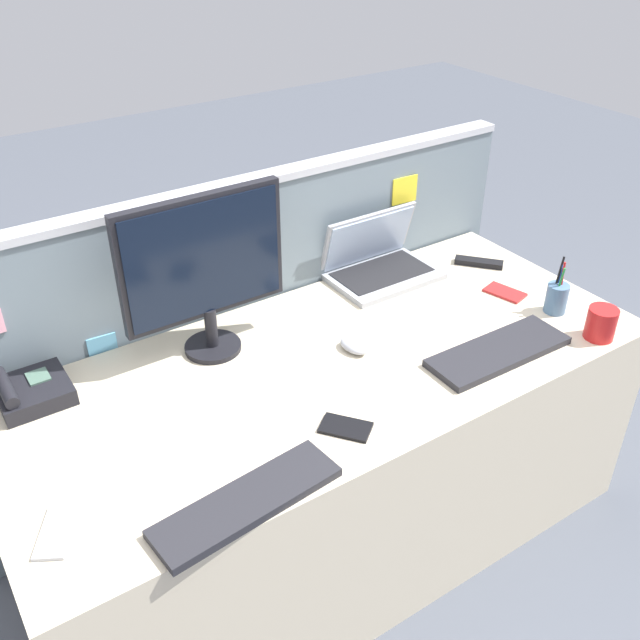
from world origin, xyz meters
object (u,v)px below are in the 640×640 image
(computer_mouse_right_hand, at_px, (354,346))
(coffee_mug, at_px, (602,323))
(laptop, at_px, (378,261))
(pen_cup, at_px, (557,297))
(cell_phone_silver_slab, at_px, (56,532))
(keyboard_spare, at_px, (498,352))
(keyboard_main, at_px, (247,502))
(desktop_monitor, at_px, (204,265))
(desk_phone, at_px, (31,391))
(cell_phone_black_slab, at_px, (346,428))
(cell_phone_red_case, at_px, (505,293))
(tv_remote, at_px, (479,262))

(computer_mouse_right_hand, relative_size, coffee_mug, 0.79)
(laptop, xyz_separation_m, pen_cup, (0.33, -0.51, -0.00))
(cell_phone_silver_slab, bearing_deg, computer_mouse_right_hand, 42.24)
(laptop, distance_m, cell_phone_silver_slab, 1.38)
(keyboard_spare, bearing_deg, keyboard_main, -172.38)
(desktop_monitor, xyz_separation_m, pen_cup, (1.01, -0.42, -0.23))
(keyboard_spare, height_order, pen_cup, pen_cup)
(keyboard_spare, distance_m, cell_phone_silver_slab, 1.28)
(keyboard_main, height_order, pen_cup, pen_cup)
(desktop_monitor, relative_size, desk_phone, 2.64)
(pen_cup, xyz_separation_m, coffee_mug, (-0.00, -0.18, -0.00))
(keyboard_main, bearing_deg, keyboard_spare, 1.14)
(keyboard_main, relative_size, cell_phone_black_slab, 3.49)
(cell_phone_red_case, bearing_deg, computer_mouse_right_hand, 163.97)
(coffee_mug, bearing_deg, pen_cup, 88.67)
(keyboard_main, distance_m, cell_phone_black_slab, 0.34)
(tv_remote, bearing_deg, coffee_mug, -133.28)
(keyboard_main, xyz_separation_m, coffee_mug, (1.22, 0.00, 0.04))
(pen_cup, bearing_deg, desk_phone, 162.80)
(keyboard_main, bearing_deg, pen_cup, 2.73)
(keyboard_main, relative_size, coffee_mug, 3.54)
(desktop_monitor, bearing_deg, desk_phone, 174.82)
(laptop, bearing_deg, keyboard_main, -142.30)
(tv_remote, bearing_deg, cell_phone_silver_slab, 152.87)
(keyboard_main, bearing_deg, tv_remote, 18.01)
(keyboard_main, relative_size, keyboard_spare, 1.00)
(laptop, height_order, keyboard_main, laptop)
(desktop_monitor, bearing_deg, keyboard_main, -109.15)
(desk_phone, bearing_deg, cell_phone_silver_slab, -99.23)
(keyboard_main, xyz_separation_m, keyboard_spare, (0.89, 0.11, 0.00))
(laptop, xyz_separation_m, cell_phone_silver_slab, (-1.28, -0.54, -0.05))
(keyboard_spare, bearing_deg, cell_phone_black_slab, -177.25)
(keyboard_main, distance_m, coffee_mug, 1.22)
(desktop_monitor, bearing_deg, keyboard_spare, -36.04)
(coffee_mug, bearing_deg, keyboard_spare, 162.36)
(desktop_monitor, distance_m, keyboard_main, 0.69)
(cell_phone_red_case, distance_m, cell_phone_black_slab, 0.88)
(desk_phone, bearing_deg, pen_cup, -17.20)
(desk_phone, bearing_deg, laptop, 1.97)
(keyboard_main, bearing_deg, cell_phone_red_case, 10.79)
(desktop_monitor, xyz_separation_m, tv_remote, (1.03, -0.06, -0.27))
(pen_cup, xyz_separation_m, cell_phone_red_case, (-0.05, 0.17, -0.05))
(computer_mouse_right_hand, height_order, pen_cup, pen_cup)
(pen_cup, height_order, cell_phone_silver_slab, pen_cup)
(tv_remote, bearing_deg, desktop_monitor, 136.09)
(cell_phone_silver_slab, bearing_deg, desktop_monitor, 67.15)
(laptop, distance_m, keyboard_main, 1.13)
(desktop_monitor, bearing_deg, pen_cup, -22.80)
(cell_phone_silver_slab, distance_m, tv_remote, 1.67)
(desk_phone, bearing_deg, desktop_monitor, -5.18)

